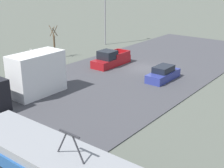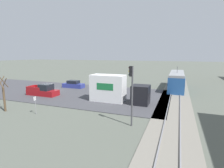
# 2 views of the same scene
# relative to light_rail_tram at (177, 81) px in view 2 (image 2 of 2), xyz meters

# --- Properties ---
(ground_plane) EXTENTS (320.00, 320.00, 0.00)m
(ground_plane) POSITION_rel_light_rail_tram_xyz_m (10.36, -21.86, -1.64)
(ground_plane) COLOR #565B51
(road_surface) EXTENTS (16.05, 42.53, 0.08)m
(road_surface) POSITION_rel_light_rail_tram_xyz_m (10.36, -21.86, -1.60)
(road_surface) COLOR #424247
(road_surface) RESTS_ON ground
(rail_bed) EXTENTS (72.98, 4.40, 0.22)m
(rail_bed) POSITION_rel_light_rail_tram_xyz_m (10.36, 0.00, -1.59)
(rail_bed) COLOR gray
(rail_bed) RESTS_ON ground
(light_rail_tram) EXTENTS (12.16, 2.75, 4.34)m
(light_rail_tram) POSITION_rel_light_rail_tram_xyz_m (0.00, 0.00, 0.00)
(light_rail_tram) COLOR #235193
(light_rail_tram) RESTS_ON ground
(box_truck) EXTENTS (2.37, 8.37, 3.79)m
(box_truck) POSITION_rel_light_rail_tram_xyz_m (13.43, -7.95, 0.19)
(box_truck) COLOR black
(box_truck) RESTS_ON ground
(pickup_truck) EXTENTS (1.99, 5.29, 1.89)m
(pickup_truck) POSITION_rel_light_rail_tram_xyz_m (14.00, -20.45, -0.85)
(pickup_truck) COLOR maroon
(pickup_truck) RESTS_ON ground
(sedan_car_0) EXTENTS (1.73, 4.37, 1.46)m
(sedan_car_0) POSITION_rel_light_rail_tram_xyz_m (6.46, -19.58, -0.96)
(sedan_car_0) COLOR navy
(sedan_car_0) RESTS_ON ground
(traffic_light_pole) EXTENTS (0.28, 0.47, 5.71)m
(traffic_light_pole) POSITION_rel_light_rail_tram_xyz_m (20.85, -3.71, 2.03)
(traffic_light_pole) COLOR #47474C
(traffic_light_pole) RESTS_ON ground
(street_tree) EXTENTS (1.01, 0.84, 4.25)m
(street_tree) POSITION_rel_light_rail_tram_xyz_m (22.06, -18.93, 0.29)
(street_tree) COLOR brown
(street_tree) RESTS_ON ground
(no_parking_sign) EXTENTS (0.32, 0.08, 2.04)m
(no_parking_sign) POSITION_rel_light_rail_tram_xyz_m (21.51, -14.75, -0.39)
(no_parking_sign) COLOR gray
(no_parking_sign) RESTS_ON ground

